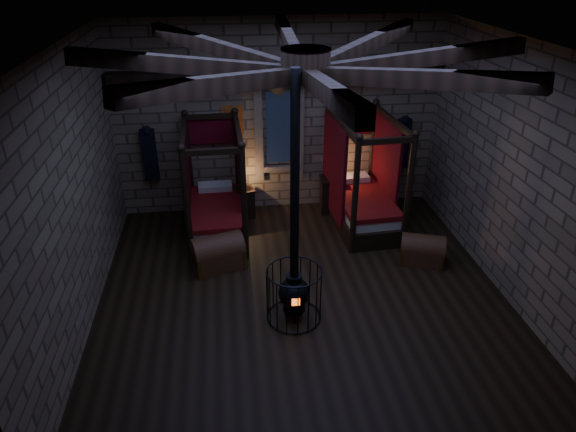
{
  "coord_description": "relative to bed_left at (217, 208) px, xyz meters",
  "views": [
    {
      "loc": [
        -1.17,
        -7.24,
        5.45
      ],
      "look_at": [
        -0.17,
        0.6,
        1.24
      ],
      "focal_mm": 32.0,
      "sensor_mm": 36.0,
      "label": 1
    }
  ],
  "objects": [
    {
      "name": "room",
      "position": [
        1.44,
        -2.31,
        3.18
      ],
      "size": [
        7.02,
        7.02,
        4.29
      ],
      "color": "black",
      "rests_on": "ground"
    },
    {
      "name": "bed_left",
      "position": [
        0.0,
        0.0,
        0.0
      ],
      "size": [
        1.21,
        2.22,
        2.29
      ],
      "rotation": [
        0.0,
        0.0,
        0.02
      ],
      "color": "black",
      "rests_on": "ground"
    },
    {
      "name": "nightstand_right",
      "position": [
        2.57,
        0.63,
        -0.15
      ],
      "size": [
        0.55,
        0.53,
        0.9
      ],
      "rotation": [
        0.0,
        0.0,
        -0.08
      ],
      "color": "black",
      "rests_on": "ground"
    },
    {
      "name": "stove",
      "position": [
        1.22,
        -3.03,
        0.02
      ],
      "size": [
        0.9,
        0.9,
        4.05
      ],
      "rotation": [
        0.0,
        0.0,
        -0.02
      ],
      "color": "black",
      "rests_on": "ground"
    },
    {
      "name": "bed_right",
      "position": [
        3.1,
        0.02,
        0.02
      ],
      "size": [
        1.32,
        2.32,
        2.36
      ],
      "rotation": [
        0.0,
        0.0,
        0.06
      ],
      "color": "black",
      "rests_on": "ground"
    },
    {
      "name": "trunk_left",
      "position": [
        0.0,
        -1.36,
        -0.26
      ],
      "size": [
        1.06,
        0.83,
        0.69
      ],
      "rotation": [
        0.0,
        0.0,
        0.29
      ],
      "color": "#56301B",
      "rests_on": "ground"
    },
    {
      "name": "trunk_right",
      "position": [
        3.88,
        -1.68,
        -0.3
      ],
      "size": [
        0.93,
        0.75,
        0.59
      ],
      "rotation": [
        0.0,
        0.0,
        -0.35
      ],
      "color": "#56301B",
      "rests_on": "ground"
    },
    {
      "name": "nightstand_left",
      "position": [
        0.62,
        0.64,
        -0.22
      ],
      "size": [
        0.49,
        0.48,
        0.83
      ],
      "rotation": [
        0.0,
        0.0,
        0.19
      ],
      "color": "black",
      "rests_on": "ground"
    }
  ]
}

